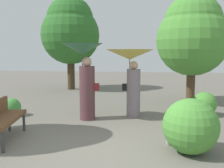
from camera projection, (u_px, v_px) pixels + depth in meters
name	position (u px, v px, depth m)	size (l,w,h in m)	color
ground_plane	(92.00, 152.00, 4.73)	(40.00, 40.00, 0.00)	#6B665B
person_left	(84.00, 67.00, 6.92)	(1.12, 1.12, 2.09)	#563338
person_right	(131.00, 65.00, 7.27)	(1.36, 1.36, 1.93)	gray
park_bench	(2.00, 117.00, 5.29)	(0.76, 1.56, 0.83)	#38383D
tree_near_left	(70.00, 30.00, 12.53)	(2.89, 2.89, 4.59)	#42301E
tree_near_right	(192.00, 35.00, 9.01)	(2.54, 2.54, 3.91)	#4C3823
bush_path_left	(190.00, 126.00, 4.63)	(1.02, 1.02, 1.02)	#4C9338
bush_path_right	(205.00, 104.00, 7.47)	(0.70, 0.70, 0.70)	#4C9338
bush_behind_bench	(12.00, 107.00, 7.43)	(0.52, 0.52, 0.52)	#428C3D
path_marker_post	(169.00, 132.00, 5.08)	(0.12, 0.12, 0.54)	gray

